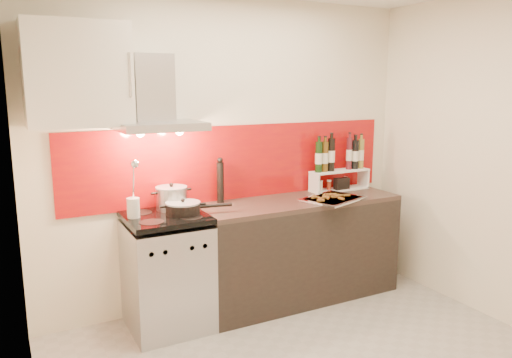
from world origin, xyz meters
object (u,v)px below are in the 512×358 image
saute_pan (184,208)px  pepper_mill (220,181)px  range_stove (167,273)px  counter (298,249)px  baking_tray (332,199)px  stock_pot (172,198)px

saute_pan → pepper_mill: bearing=31.5°
range_stove → counter: range_stove is taller
range_stove → saute_pan: saute_pan is taller
range_stove → counter: size_ratio=0.51×
range_stove → saute_pan: 0.54m
counter → baking_tray: size_ratio=2.99×
range_stove → pepper_mill: (0.55, 0.21, 0.65)m
range_stove → saute_pan: size_ratio=1.78×
counter → baking_tray: baking_tray is taller
range_stove → baking_tray: size_ratio=1.51×
stock_pot → baking_tray: bearing=-13.1°
counter → baking_tray: bearing=-35.7°
stock_pot → counter: bearing=-7.4°
stock_pot → pepper_mill: bearing=8.5°
counter → pepper_mill: (-0.65, 0.21, 0.64)m
saute_pan → pepper_mill: pepper_mill is taller
range_stove → saute_pan: bearing=-16.4°
range_stove → baking_tray: bearing=-6.5°
pepper_mill → stock_pot: bearing=-171.5°
baking_tray → counter: bearing=144.3°
stock_pot → pepper_mill: size_ratio=0.65×
stock_pot → baking_tray: size_ratio=0.41×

